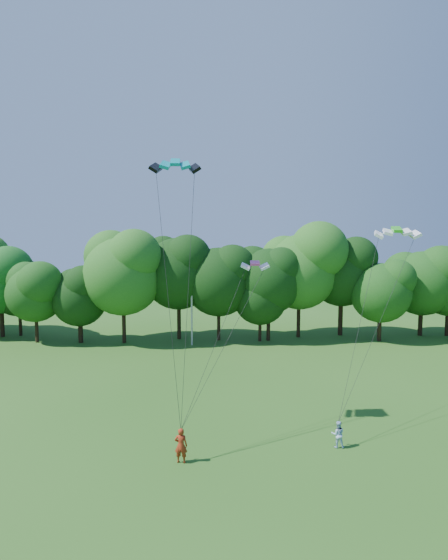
{
  "coord_description": "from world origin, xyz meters",
  "views": [
    {
      "loc": [
        0.71,
        -14.55,
        11.91
      ],
      "look_at": [
        -0.49,
        13.0,
        9.23
      ],
      "focal_mm": 28.0,
      "sensor_mm": 36.0,
      "label": 1
    }
  ],
  "objects": [
    {
      "name": "kite_teal",
      "position": [
        -3.25,
        11.19,
        16.27
      ],
      "size": [
        2.92,
        1.55,
        0.64
      ],
      "rotation": [
        0.0,
        0.0,
        0.11
      ],
      "color": "#058F9A",
      "rests_on": "ground"
    },
    {
      "name": "utility_pole",
      "position": [
        -4.93,
        32.88,
        4.11
      ],
      "size": [
        1.6,
        0.2,
        7.98
      ],
      "rotation": [
        0.0,
        0.0,
        -0.02
      ],
      "color": "beige",
      "rests_on": "ground"
    },
    {
      "name": "kite_green",
      "position": [
        11.55,
        16.9,
        12.48
      ],
      "size": [
        3.19,
        1.84,
        0.5
      ],
      "rotation": [
        0.0,
        0.0,
        -0.16
      ],
      "color": "green",
      "rests_on": "ground"
    },
    {
      "name": "tree_back_west",
      "position": [
        -28.23,
        35.94,
        7.13
      ],
      "size": [
        7.85,
        7.85,
        11.42
      ],
      "color": "#351E15",
      "rests_on": "ground"
    },
    {
      "name": "kite_flyer_right",
      "position": [
        6.15,
        9.54,
        0.77
      ],
      "size": [
        0.79,
        0.63,
        1.54
      ],
      "primitive_type": "imported",
      "rotation": [
        0.0,
        0.0,
        3.07
      ],
      "color": "#AECFF1",
      "rests_on": "ground"
    },
    {
      "name": "kite_pink",
      "position": [
        1.44,
        12.2,
        10.35
      ],
      "size": [
        1.76,
        0.88,
        0.29
      ],
      "rotation": [
        0.0,
        0.0,
        0.02
      ],
      "color": "#EE429B",
      "rests_on": "ground"
    },
    {
      "name": "kite_flyer_left",
      "position": [
        -2.54,
        7.46,
        0.95
      ],
      "size": [
        0.72,
        0.49,
        1.89
      ],
      "primitive_type": "imported",
      "rotation": [
        0.0,
        0.0,
        3.08
      ],
      "color": "#9F2C14",
      "rests_on": "ground"
    },
    {
      "name": "tree_back_center",
      "position": [
        3.69,
        35.45,
        7.54
      ],
      "size": [
        8.3,
        8.3,
        12.08
      ],
      "color": "black",
      "rests_on": "ground"
    }
  ]
}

